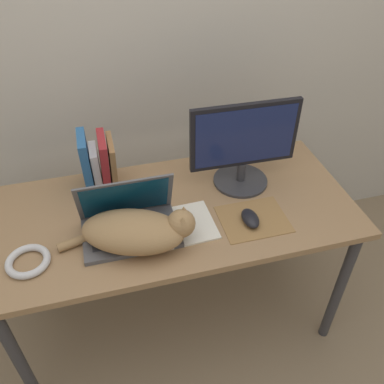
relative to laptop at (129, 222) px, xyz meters
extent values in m
plane|color=#847056|center=(0.18, -0.25, -0.77)|extent=(12.00, 12.00, 0.00)
cube|color=#BCB7AD|center=(0.18, 0.65, 0.53)|extent=(8.00, 0.05, 2.60)
cube|color=#93704C|center=(0.18, 0.07, -0.06)|extent=(1.41, 0.65, 0.03)
cylinder|color=#38383D|center=(-0.47, -0.20, -0.42)|extent=(0.04, 0.04, 0.69)
cylinder|color=#38383D|center=(0.84, -0.20, -0.42)|extent=(0.04, 0.04, 0.69)
cylinder|color=#38383D|center=(-0.47, 0.35, -0.42)|extent=(0.04, 0.04, 0.69)
cylinder|color=#38383D|center=(0.84, 0.35, -0.42)|extent=(0.04, 0.04, 0.69)
cube|color=#4C4C51|center=(0.00, -0.02, -0.04)|extent=(0.35, 0.22, 0.02)
cube|color=#28282D|center=(0.00, -0.03, -0.02)|extent=(0.28, 0.12, 0.00)
cube|color=#4C4C51|center=(0.00, 0.05, 0.08)|extent=(0.35, 0.09, 0.21)
cube|color=#0A334C|center=(0.00, 0.04, 0.08)|extent=(0.31, 0.07, 0.18)
ellipsoid|color=#99754C|center=(0.00, -0.07, 0.02)|extent=(0.40, 0.30, 0.13)
sphere|color=#99754C|center=(0.17, -0.10, 0.05)|extent=(0.10, 0.10, 0.10)
cone|color=#99754C|center=(0.19, -0.08, 0.08)|extent=(0.04, 0.04, 0.03)
cone|color=#99754C|center=(0.17, -0.13, 0.08)|extent=(0.04, 0.04, 0.03)
cylinder|color=#99754C|center=(-0.19, -0.02, -0.03)|extent=(0.14, 0.07, 0.03)
cylinder|color=#333338|center=(0.49, 0.17, -0.04)|extent=(0.23, 0.23, 0.01)
cylinder|color=#333338|center=(0.49, 0.17, 0.01)|extent=(0.04, 0.04, 0.08)
cube|color=black|center=(0.49, 0.17, 0.19)|extent=(0.44, 0.03, 0.27)
cube|color=navy|center=(0.49, 0.16, 0.19)|extent=(0.40, 0.01, 0.24)
cube|color=olive|center=(0.46, -0.06, -0.04)|extent=(0.25, 0.21, 0.00)
ellipsoid|color=black|center=(0.44, -0.07, -0.02)|extent=(0.06, 0.11, 0.04)
cube|color=#285B93|center=(-0.12, 0.29, 0.08)|extent=(0.03, 0.16, 0.25)
cube|color=white|center=(-0.09, 0.29, 0.05)|extent=(0.03, 0.12, 0.19)
cube|color=maroon|center=(-0.05, 0.29, 0.07)|extent=(0.04, 0.16, 0.23)
cube|color=olive|center=(-0.02, 0.29, 0.06)|extent=(0.03, 0.16, 0.21)
torus|color=silver|center=(-0.36, -0.07, -0.03)|extent=(0.15, 0.15, 0.03)
cube|color=silver|center=(0.21, -0.02, -0.04)|extent=(0.21, 0.22, 0.01)
camera|label=1|loc=(-0.05, -1.08, 1.03)|focal=38.00mm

